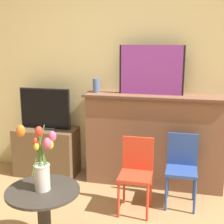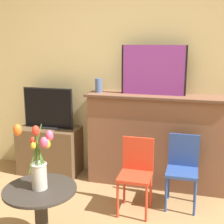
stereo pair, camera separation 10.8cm
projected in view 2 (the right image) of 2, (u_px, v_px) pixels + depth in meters
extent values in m
cube|color=beige|center=(134.00, 63.00, 3.54)|extent=(8.00, 0.06, 2.70)
cube|color=brown|center=(156.00, 141.00, 3.47)|extent=(1.50, 0.34, 1.03)
cube|color=brown|center=(158.00, 96.00, 3.34)|extent=(1.56, 0.38, 0.02)
cube|color=black|center=(153.00, 70.00, 3.32)|extent=(0.69, 0.02, 0.53)
cube|color=purple|center=(153.00, 70.00, 3.31)|extent=(0.65, 0.02, 0.53)
cylinder|color=#4C6699|center=(99.00, 85.00, 3.50)|extent=(0.08, 0.08, 0.16)
cube|color=brown|center=(50.00, 151.00, 3.81)|extent=(0.73, 0.38, 0.57)
cube|color=black|center=(49.00, 127.00, 3.75)|extent=(0.24, 0.12, 0.01)
cube|color=black|center=(48.00, 108.00, 3.70)|extent=(0.62, 0.02, 0.49)
cube|color=black|center=(48.00, 108.00, 3.69)|extent=(0.59, 0.02, 0.46)
cylinder|color=red|center=(118.00, 200.00, 2.85)|extent=(0.02, 0.02, 0.35)
cylinder|color=red|center=(146.00, 204.00, 2.79)|extent=(0.02, 0.02, 0.35)
cylinder|color=red|center=(124.00, 187.00, 3.10)|extent=(0.02, 0.02, 0.35)
cylinder|color=red|center=(151.00, 191.00, 3.03)|extent=(0.02, 0.02, 0.35)
cube|color=red|center=(135.00, 177.00, 2.90)|extent=(0.30, 0.30, 0.03)
cube|color=red|center=(138.00, 154.00, 2.99)|extent=(0.30, 0.02, 0.33)
cylinder|color=#2D4C99|center=(166.00, 195.00, 2.95)|extent=(0.02, 0.02, 0.35)
cylinder|color=#2D4C99|center=(195.00, 198.00, 2.88)|extent=(0.02, 0.02, 0.35)
cylinder|color=#2D4C99|center=(169.00, 183.00, 3.20)|extent=(0.02, 0.02, 0.35)
cylinder|color=#2D4C99|center=(195.00, 186.00, 3.13)|extent=(0.02, 0.02, 0.35)
cube|color=#2D4C99|center=(182.00, 172.00, 3.00)|extent=(0.30, 0.30, 0.03)
cube|color=#2D4C99|center=(184.00, 150.00, 3.09)|extent=(0.30, 0.02, 0.33)
cylinder|color=#332D28|center=(42.00, 221.00, 2.39)|extent=(0.10, 0.10, 0.50)
cylinder|color=#332D28|center=(40.00, 190.00, 2.33)|extent=(0.55, 0.55, 0.02)
cylinder|color=beige|center=(39.00, 176.00, 2.31)|extent=(0.11, 0.11, 0.19)
torus|color=beige|center=(39.00, 164.00, 2.28)|extent=(0.12, 0.12, 0.01)
cylinder|color=#477A2D|center=(35.00, 149.00, 2.24)|extent=(0.08, 0.11, 0.36)
ellipsoid|color=orange|center=(18.00, 130.00, 2.13)|extent=(0.06, 0.06, 0.08)
cylinder|color=#477A2D|center=(40.00, 157.00, 2.26)|extent=(0.05, 0.02, 0.25)
ellipsoid|color=#E0517A|center=(44.00, 143.00, 2.21)|extent=(0.06, 0.06, 0.08)
cylinder|color=#477A2D|center=(41.00, 158.00, 2.28)|extent=(0.05, 0.03, 0.22)
ellipsoid|color=gold|center=(47.00, 144.00, 2.27)|extent=(0.05, 0.05, 0.07)
cylinder|color=#477A2D|center=(37.00, 152.00, 2.24)|extent=(0.01, 0.03, 0.34)
ellipsoid|color=red|center=(36.00, 131.00, 2.18)|extent=(0.05, 0.05, 0.08)
cylinder|color=#477A2D|center=(37.00, 157.00, 2.29)|extent=(0.04, 0.03, 0.23)
ellipsoid|color=red|center=(33.00, 141.00, 2.28)|extent=(0.05, 0.05, 0.06)
cylinder|color=#477A2D|center=(41.00, 154.00, 2.28)|extent=(0.06, 0.06, 0.28)
ellipsoid|color=#E0517A|center=(49.00, 136.00, 2.28)|extent=(0.06, 0.06, 0.08)
cylinder|color=#477A2D|center=(36.00, 159.00, 2.26)|extent=(0.01, 0.02, 0.22)
ellipsoid|color=gold|center=(33.00, 146.00, 2.22)|extent=(0.04, 0.04, 0.05)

